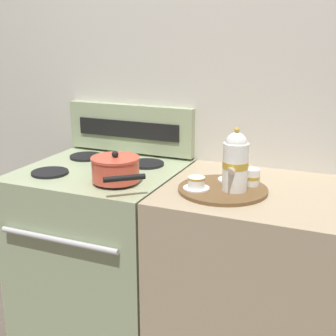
{
  "coord_description": "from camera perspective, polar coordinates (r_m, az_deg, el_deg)",
  "views": [
    {
      "loc": [
        0.71,
        -1.74,
        1.53
      ],
      "look_at": [
        0.01,
        -0.11,
        1.0
      ],
      "focal_mm": 50.0,
      "sensor_mm": 36.0,
      "label": 1
    }
  ],
  "objects": [
    {
      "name": "serving_tray",
      "position": [
        1.84,
        6.69,
        -2.62
      ],
      "size": [
        0.35,
        0.35,
        0.01
      ],
      "color": "brown",
      "rests_on": "side_counter"
    },
    {
      "name": "side_counter",
      "position": [
        2.07,
        10.06,
        -14.68
      ],
      "size": [
        0.73,
        0.65,
        0.92
      ],
      "color": "tan",
      "rests_on": "ground"
    },
    {
      "name": "control_panel",
      "position": [
        2.36,
        -4.66,
        4.84
      ],
      "size": [
        0.67,
        0.05,
        0.24
      ],
      "color": "#9EAD84",
      "rests_on": "stove"
    },
    {
      "name": "saucepan",
      "position": [
        1.92,
        -6.39,
        -0.11
      ],
      "size": [
        0.28,
        0.29,
        0.12
      ],
      "color": "#D14C38",
      "rests_on": "stove"
    },
    {
      "name": "teacup_right",
      "position": [
        1.81,
        3.48,
        -1.84
      ],
      "size": [
        0.1,
        0.1,
        0.05
      ],
      "color": "white",
      "rests_on": "serving_tray"
    },
    {
      "name": "wall_back",
      "position": [
        2.25,
        4.27,
        5.59
      ],
      "size": [
        6.0,
        0.05,
        2.2
      ],
      "color": "beige",
      "rests_on": "ground"
    },
    {
      "name": "teapot",
      "position": [
        1.79,
        8.22,
        0.79
      ],
      "size": [
        0.1,
        0.16,
        0.24
      ],
      "color": "white",
      "rests_on": "serving_tray"
    },
    {
      "name": "stove",
      "position": [
        2.31,
        -7.84,
        -11.09
      ],
      "size": [
        0.69,
        0.68,
        0.93
      ],
      "color": "#9EAD84",
      "rests_on": "ground"
    },
    {
      "name": "teacup_left",
      "position": [
        1.93,
        7.65,
        -0.83
      ],
      "size": [
        0.1,
        0.1,
        0.05
      ],
      "color": "white",
      "rests_on": "serving_tray"
    },
    {
      "name": "creamer_jug",
      "position": [
        1.88,
        10.18,
        -1.09
      ],
      "size": [
        0.06,
        0.06,
        0.07
      ],
      "color": "white",
      "rests_on": "serving_tray"
    }
  ]
}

